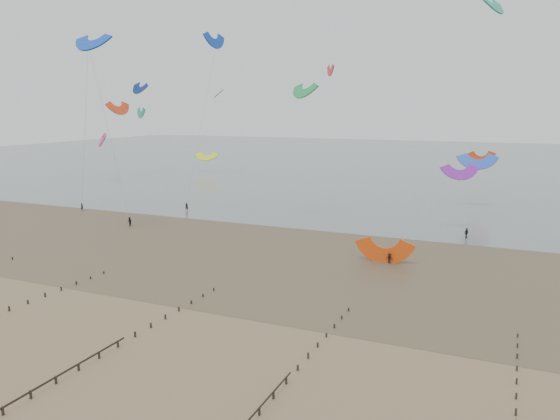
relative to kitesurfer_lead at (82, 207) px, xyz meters
The scene contains 7 objects.
ground 71.14m from the kitesurfer_lead, 42.72° to the right, with size 500.00×500.00×0.00m, color brown.
sea_and_shore 50.14m from the kitesurfer_lead, 16.05° to the right, with size 500.00×665.00×0.03m.
groynes 87.72m from the kitesurfer_lead, 50.11° to the right, with size 72.16×50.16×1.00m.
kitesurfer_lead is the anchor object (origin of this frame).
kitesurfers 79.39m from the kitesurfer_lead, ahead, with size 115.19×27.50×1.88m.
grounded_kite 74.69m from the kitesurfer_lead, 11.05° to the right, with size 7.59×3.97×5.78m, color #E6490E, non-canonical shape.
kites_airborne 58.55m from the kitesurfer_lead, 49.49° to the left, with size 265.66×129.24×42.75m.
Camera 1 is at (38.80, -45.95, 23.21)m, focal length 35.00 mm.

